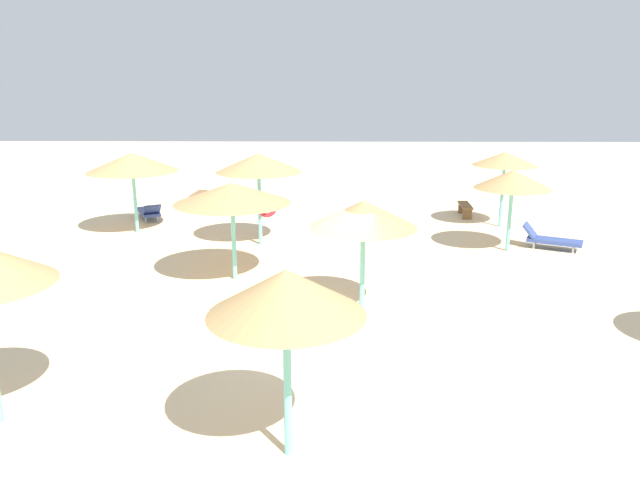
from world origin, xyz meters
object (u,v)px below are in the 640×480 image
at_px(parasol_8, 232,193).
at_px(lounger_0, 149,212).
at_px(parasol_0, 132,162).
at_px(parasol_7, 259,164).
at_px(parasol_1, 513,180).
at_px(parasol_5, 505,159).
at_px(lounger_1, 550,239).
at_px(bench_1, 465,208).
at_px(parasol_4, 363,214).
at_px(bench_0, 199,196).
at_px(parasol_6, 286,293).

relative_size(parasol_8, lounger_0, 1.61).
relative_size(parasol_0, parasol_7, 1.04).
height_order(parasol_1, parasol_5, parasol_5).
distance_m(lounger_1, bench_1, 5.10).
height_order(parasol_4, bench_0, parasol_4).
relative_size(parasol_1, parasol_7, 0.86).
bearing_deg(parasol_0, parasol_8, -50.36).
height_order(parasol_0, lounger_1, parasol_0).
distance_m(parasol_7, bench_0, 7.93).
height_order(parasol_4, lounger_0, parasol_4).
bearing_deg(parasol_4, parasol_0, 135.43).
distance_m(parasol_0, parasol_6, 14.77).
height_order(parasol_0, parasol_5, parasol_0).
distance_m(lounger_0, bench_0, 3.39).
relative_size(bench_0, bench_1, 1.01).
relative_size(parasol_4, lounger_1, 1.40).
height_order(parasol_6, bench_0, parasol_6).
bearing_deg(parasol_0, bench_0, 77.02).
xyz_separation_m(parasol_5, bench_0, (-12.21, 4.09, -2.19)).
xyz_separation_m(parasol_0, parasol_7, (4.65, -1.58, 0.19)).
height_order(parasol_0, parasol_4, parasol_0).
bearing_deg(parasol_8, parasol_7, 84.86).
bearing_deg(parasol_5, bench_1, 118.78).
bearing_deg(bench_0, lounger_1, -28.86).
bearing_deg(parasol_0, parasol_7, -18.81).
bearing_deg(parasol_0, lounger_0, 94.35).
xyz_separation_m(parasol_1, parasol_7, (-8.08, 0.67, 0.40)).
bearing_deg(parasol_5, parasol_0, -175.48).
xyz_separation_m(parasol_4, parasol_6, (-1.40, -5.72, 0.16)).
xyz_separation_m(parasol_0, parasol_8, (4.33, -5.22, -0.11)).
bearing_deg(bench_0, parasol_1, -32.64).
bearing_deg(parasol_1, parasol_7, 175.29).
bearing_deg(parasol_6, lounger_1, 55.26).
height_order(parasol_4, parasol_6, parasol_6).
bearing_deg(lounger_1, parasol_4, -139.05).
height_order(parasol_4, lounger_1, parasol_4).
bearing_deg(parasol_7, bench_1, 29.25).
xyz_separation_m(parasol_7, parasol_8, (-0.33, -3.64, -0.30)).
distance_m(parasol_1, lounger_0, 13.73).
xyz_separation_m(parasol_5, lounger_1, (0.79, -3.08, -2.21)).
bearing_deg(parasol_7, parasol_1, -4.71).
relative_size(parasol_0, parasol_4, 1.17).
bearing_deg(parasol_7, bench_0, 117.26).
xyz_separation_m(parasol_4, bench_0, (-6.55, 12.76, -2.05)).
height_order(parasol_6, parasol_8, parasol_6).
bearing_deg(parasol_6, parasol_7, 98.14).
xyz_separation_m(parasol_1, parasol_8, (-8.41, -2.97, 0.10)).
distance_m(parasol_1, bench_1, 5.41).
bearing_deg(lounger_0, bench_1, 3.42).
bearing_deg(parasol_4, parasol_6, -103.73).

